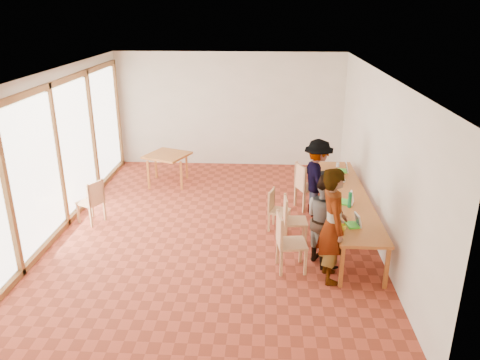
% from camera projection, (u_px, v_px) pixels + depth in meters
% --- Properties ---
extents(ground, '(8.00, 8.00, 0.00)m').
position_uv_depth(ground, '(215.00, 228.00, 9.16)').
color(ground, '#A43E27').
rests_on(ground, ground).
extents(wall_back, '(6.00, 0.10, 3.00)m').
position_uv_depth(wall_back, '(230.00, 110.00, 12.37)').
color(wall_back, '#EFE4CE').
rests_on(wall_back, ground).
extents(wall_front, '(6.00, 0.10, 3.00)m').
position_uv_depth(wall_front, '(172.00, 270.00, 4.90)').
color(wall_front, '#EFE4CE').
rests_on(wall_front, ground).
extents(wall_right, '(0.10, 8.00, 3.00)m').
position_uv_depth(wall_right, '(378.00, 158.00, 8.48)').
color(wall_right, '#EFE4CE').
rests_on(wall_right, ground).
extents(window_wall, '(0.10, 8.00, 3.00)m').
position_uv_depth(window_wall, '(57.00, 153.00, 8.79)').
color(window_wall, white).
rests_on(window_wall, ground).
extents(ceiling, '(6.00, 8.00, 0.04)m').
position_uv_depth(ceiling, '(211.00, 72.00, 8.10)').
color(ceiling, white).
rests_on(ceiling, wall_back).
extents(communal_table, '(0.80, 4.00, 0.75)m').
position_uv_depth(communal_table, '(346.00, 197.00, 8.81)').
color(communal_table, '#AD6426').
rests_on(communal_table, ground).
extents(side_table, '(0.90, 0.90, 0.75)m').
position_uv_depth(side_table, '(167.00, 157.00, 11.24)').
color(side_table, '#AD6426').
rests_on(side_table, ground).
extents(chair_near, '(0.51, 0.51, 0.52)m').
position_uv_depth(chair_near, '(286.00, 236.00, 7.54)').
color(chair_near, tan).
rests_on(chair_near, ground).
extents(chair_mid, '(0.43, 0.43, 0.47)m').
position_uv_depth(chair_mid, '(290.00, 215.00, 8.44)').
color(chair_mid, tan).
rests_on(chair_mid, ground).
extents(chair_far, '(0.46, 0.46, 0.43)m').
position_uv_depth(chair_far, '(275.00, 205.00, 8.99)').
color(chair_far, tan).
rests_on(chair_far, ground).
extents(chair_empty, '(0.61, 0.61, 0.53)m').
position_uv_depth(chair_empty, '(304.00, 182.00, 9.84)').
color(chair_empty, tan).
rests_on(chair_empty, ground).
extents(chair_spare, '(0.56, 0.56, 0.48)m').
position_uv_depth(chair_spare, '(93.00, 197.00, 9.21)').
color(chair_spare, tan).
rests_on(chair_spare, ground).
extents(person_near, '(0.51, 0.72, 1.87)m').
position_uv_depth(person_near, '(333.00, 226.00, 7.17)').
color(person_near, gray).
rests_on(person_near, ground).
extents(person_mid, '(0.86, 0.95, 1.58)m').
position_uv_depth(person_mid, '(325.00, 219.00, 7.72)').
color(person_mid, gray).
rests_on(person_mid, ground).
extents(person_far, '(0.81, 1.15, 1.61)m').
position_uv_depth(person_far, '(317.00, 178.00, 9.52)').
color(person_far, gray).
rests_on(person_far, ground).
extents(laptop_near, '(0.25, 0.28, 0.21)m').
position_uv_depth(laptop_near, '(355.00, 222.00, 7.56)').
color(laptop_near, '#46DA31').
rests_on(laptop_near, communal_table).
extents(laptop_mid, '(0.29, 0.31, 0.22)m').
position_uv_depth(laptop_mid, '(349.00, 200.00, 8.42)').
color(laptop_mid, '#46DA31').
rests_on(laptop_mid, communal_table).
extents(laptop_far, '(0.24, 0.27, 0.21)m').
position_uv_depth(laptop_far, '(344.00, 169.00, 10.02)').
color(laptop_far, '#46DA31').
rests_on(laptop_far, communal_table).
extents(yellow_mug, '(0.12, 0.12, 0.09)m').
position_uv_depth(yellow_mug, '(343.00, 227.00, 7.41)').
color(yellow_mug, '#FBF727').
rests_on(yellow_mug, communal_table).
extents(green_bottle, '(0.07, 0.07, 0.28)m').
position_uv_depth(green_bottle, '(350.00, 200.00, 8.22)').
color(green_bottle, '#167940').
rests_on(green_bottle, communal_table).
extents(clear_glass, '(0.07, 0.07, 0.09)m').
position_uv_depth(clear_glass, '(338.00, 165.00, 10.33)').
color(clear_glass, silver).
rests_on(clear_glass, communal_table).
extents(condiment_cup, '(0.08, 0.08, 0.06)m').
position_uv_depth(condiment_cup, '(343.00, 181.00, 9.44)').
color(condiment_cup, white).
rests_on(condiment_cup, communal_table).
extents(pink_phone, '(0.05, 0.10, 0.01)m').
position_uv_depth(pink_phone, '(342.00, 223.00, 7.64)').
color(pink_phone, '#D9446C').
rests_on(pink_phone, communal_table).
extents(black_pouch, '(0.16, 0.26, 0.09)m').
position_uv_depth(black_pouch, '(325.00, 175.00, 9.71)').
color(black_pouch, black).
rests_on(black_pouch, communal_table).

